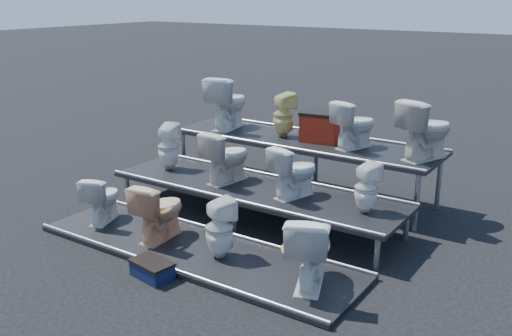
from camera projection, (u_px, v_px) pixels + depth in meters
The scene contains 18 objects.
ground at pixel (255, 219), 7.91m from camera, with size 80.00×80.00×0.00m, color black.
tier_front at pixel (195, 251), 6.87m from camera, with size 4.20×1.20×0.06m, color black.
tier_mid at pixel (255, 203), 7.84m from camera, with size 4.20×1.20×0.46m, color black.
tier_back at pixel (302, 166), 8.82m from camera, with size 4.20×1.20×0.86m, color black.
toilet_0 at pixel (102, 198), 7.60m from camera, with size 0.36×0.63×0.64m, color silver.
toilet_1 at pixel (159, 210), 7.04m from camera, with size 0.42×0.73×0.74m, color #E1AF81.
toilet_2 at pixel (220, 228), 6.55m from camera, with size 0.32×0.33×0.71m, color silver.
toilet_3 at pixel (310, 249), 5.91m from camera, with size 0.45×0.80×0.81m, color silver.
toilet_4 at pixel (169, 147), 8.49m from camera, with size 0.31×0.32×0.69m, color silver.
toilet_5 at pixel (226, 156), 7.92m from camera, with size 0.41×0.72×0.74m, color beige.
toilet_6 at pixel (294, 171), 7.35m from camera, with size 0.38×0.67×0.68m, color silver.
toilet_7 at pixel (366, 188), 6.83m from camera, with size 0.28×0.28×0.62m, color silver.
toilet_8 at pixel (228, 102), 9.30m from camera, with size 0.48×0.84×0.86m, color silver.
toilet_9 at pixel (283, 115), 8.77m from camera, with size 0.31×0.32×0.69m, color #D7D182.
toilet_10 at pixel (355, 124), 8.14m from camera, with size 0.39×0.68×0.69m, color silver.
toilet_11 at pixel (426, 129), 7.57m from camera, with size 0.46×0.80×0.82m, color beige.
red_crate at pixel (321, 128), 8.56m from camera, with size 0.55×0.44×0.40m, color maroon.
step_stool at pixel (152, 270), 6.27m from camera, with size 0.46×0.28×0.17m, color #0F1836.
Camera 1 is at (4.09, -6.10, 3.02)m, focal length 40.00 mm.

